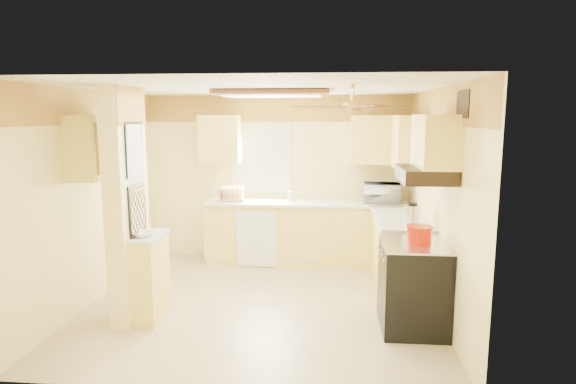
# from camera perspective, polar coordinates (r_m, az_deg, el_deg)

# --- Properties ---
(floor) EXTENTS (4.00, 4.00, 0.00)m
(floor) POSITION_cam_1_polar(r_m,az_deg,el_deg) (5.89, -3.20, -12.89)
(floor) COLOR tan
(floor) RESTS_ON ground
(ceiling) EXTENTS (4.00, 4.00, 0.00)m
(ceiling) POSITION_cam_1_polar(r_m,az_deg,el_deg) (5.47, -3.44, 12.20)
(ceiling) COLOR white
(ceiling) RESTS_ON wall_back
(wall_back) EXTENTS (4.00, 0.00, 4.00)m
(wall_back) POSITION_cam_1_polar(r_m,az_deg,el_deg) (7.40, -1.22, 1.71)
(wall_back) COLOR #FFEC9B
(wall_back) RESTS_ON floor
(wall_front) EXTENTS (4.00, 0.00, 4.00)m
(wall_front) POSITION_cam_1_polar(r_m,az_deg,el_deg) (3.71, -7.52, -5.86)
(wall_front) COLOR #FFEC9B
(wall_front) RESTS_ON floor
(wall_left) EXTENTS (0.00, 3.80, 3.80)m
(wall_left) POSITION_cam_1_polar(r_m,az_deg,el_deg) (6.15, -22.08, -0.48)
(wall_left) COLOR #FFEC9B
(wall_left) RESTS_ON floor
(wall_right) EXTENTS (0.00, 3.80, 3.80)m
(wall_right) POSITION_cam_1_polar(r_m,az_deg,el_deg) (5.62, 17.32, -1.09)
(wall_right) COLOR #FFEC9B
(wall_right) RESTS_ON floor
(wallpaper_border) EXTENTS (4.00, 0.02, 0.40)m
(wallpaper_border) POSITION_cam_1_polar(r_m,az_deg,el_deg) (7.32, -1.26, 9.86)
(wallpaper_border) COLOR #FFC34B
(wallpaper_border) RESTS_ON wall_back
(partition_column) EXTENTS (0.20, 0.70, 2.50)m
(partition_column) POSITION_cam_1_polar(r_m,az_deg,el_deg) (5.39, -18.55, -1.57)
(partition_column) COLOR #FFEC9B
(partition_column) RESTS_ON floor
(partition_ledge) EXTENTS (0.25, 0.55, 0.90)m
(partition_ledge) POSITION_cam_1_polar(r_m,az_deg,el_deg) (5.50, -15.99, -9.84)
(partition_ledge) COLOR #FFE56F
(partition_ledge) RESTS_ON floor
(ledge_top) EXTENTS (0.28, 0.58, 0.04)m
(ledge_top) POSITION_cam_1_polar(r_m,az_deg,el_deg) (5.37, -16.21, -5.09)
(ledge_top) COLOR silver
(ledge_top) RESTS_ON partition_ledge
(lower_cabinets_back) EXTENTS (3.00, 0.60, 0.90)m
(lower_cabinets_back) POSITION_cam_1_polar(r_m,az_deg,el_deg) (7.22, 2.51, -4.95)
(lower_cabinets_back) COLOR #FFE56F
(lower_cabinets_back) RESTS_ON floor
(lower_cabinets_right) EXTENTS (0.60, 1.40, 0.90)m
(lower_cabinets_right) POSITION_cam_1_polar(r_m,az_deg,el_deg) (6.32, 13.14, -7.25)
(lower_cabinets_right) COLOR #FFE56F
(lower_cabinets_right) RESTS_ON floor
(countertop_back) EXTENTS (3.04, 0.64, 0.04)m
(countertop_back) POSITION_cam_1_polar(r_m,az_deg,el_deg) (7.11, 2.53, -1.30)
(countertop_back) COLOR silver
(countertop_back) RESTS_ON lower_cabinets_back
(countertop_right) EXTENTS (0.64, 1.44, 0.04)m
(countertop_right) POSITION_cam_1_polar(r_m,az_deg,el_deg) (6.20, 13.21, -3.08)
(countertop_right) COLOR silver
(countertop_right) RESTS_ON lower_cabinets_right
(dishwasher_panel) EXTENTS (0.58, 0.02, 0.80)m
(dishwasher_panel) POSITION_cam_1_polar(r_m,az_deg,el_deg) (7.00, -3.78, -5.59)
(dishwasher_panel) COLOR white
(dishwasher_panel) RESTS_ON lower_cabinets_back
(window) EXTENTS (0.92, 0.02, 1.02)m
(window) POSITION_cam_1_polar(r_m,az_deg,el_deg) (7.39, -3.17, 4.02)
(window) COLOR white
(window) RESTS_ON wall_back
(upper_cab_back_left) EXTENTS (0.60, 0.35, 0.70)m
(upper_cab_back_left) POSITION_cam_1_polar(r_m,az_deg,el_deg) (7.32, -8.05, 6.25)
(upper_cab_back_left) COLOR #FFE56F
(upper_cab_back_left) RESTS_ON wall_back
(upper_cab_back_right) EXTENTS (0.90, 0.35, 0.70)m
(upper_cab_back_right) POSITION_cam_1_polar(r_m,az_deg,el_deg) (7.18, 11.09, 6.12)
(upper_cab_back_right) COLOR #FFE56F
(upper_cab_back_right) RESTS_ON wall_back
(upper_cab_right) EXTENTS (0.35, 1.00, 0.70)m
(upper_cab_right) POSITION_cam_1_polar(r_m,az_deg,el_deg) (6.74, 13.85, 5.84)
(upper_cab_right) COLOR #FFE56F
(upper_cab_right) RESTS_ON wall_right
(upper_cab_left_wall) EXTENTS (0.35, 0.75, 0.70)m
(upper_cab_left_wall) POSITION_cam_1_polar(r_m,az_deg,el_deg) (5.79, -22.00, 4.94)
(upper_cab_left_wall) COLOR #FFE56F
(upper_cab_left_wall) RESTS_ON wall_left
(upper_cab_over_stove) EXTENTS (0.35, 0.76, 0.52)m
(upper_cab_over_stove) POSITION_cam_1_polar(r_m,az_deg,el_deg) (4.97, 17.07, 5.78)
(upper_cab_over_stove) COLOR #FFE56F
(upper_cab_over_stove) RESTS_ON wall_right
(stove) EXTENTS (0.68, 0.77, 0.92)m
(stove) POSITION_cam_1_polar(r_m,az_deg,el_deg) (5.23, 14.61, -10.67)
(stove) COLOR black
(stove) RESTS_ON floor
(range_hood) EXTENTS (0.50, 0.76, 0.14)m
(range_hood) POSITION_cam_1_polar(r_m,az_deg,el_deg) (4.98, 15.94, 2.02)
(range_hood) COLOR black
(range_hood) RESTS_ON upper_cab_over_stove
(poster_menu) EXTENTS (0.02, 0.42, 0.57)m
(poster_menu) POSITION_cam_1_polar(r_m,az_deg,el_deg) (5.27, -17.76, 4.83)
(poster_menu) COLOR black
(poster_menu) RESTS_ON partition_column
(poster_nashville) EXTENTS (0.02, 0.42, 0.57)m
(poster_nashville) POSITION_cam_1_polar(r_m,az_deg,el_deg) (5.35, -17.42, -2.13)
(poster_nashville) COLOR black
(poster_nashville) RESTS_ON partition_column
(ceiling_light_panel) EXTENTS (1.35, 0.95, 0.06)m
(ceiling_light_panel) POSITION_cam_1_polar(r_m,az_deg,el_deg) (5.95, -1.75, 11.53)
(ceiling_light_panel) COLOR brown
(ceiling_light_panel) RESTS_ON ceiling
(ceiling_fan) EXTENTS (1.15, 1.15, 0.26)m
(ceiling_fan) POSITION_cam_1_polar(r_m,az_deg,el_deg) (4.71, 7.64, 10.03)
(ceiling_fan) COLOR gold
(ceiling_fan) RESTS_ON ceiling
(vent_grate) EXTENTS (0.02, 0.40, 0.25)m
(vent_grate) POSITION_cam_1_polar(r_m,az_deg,el_deg) (4.66, 20.07, 9.75)
(vent_grate) COLOR black
(vent_grate) RESTS_ON wall_right
(microwave) EXTENTS (0.54, 0.38, 0.29)m
(microwave) POSITION_cam_1_polar(r_m,az_deg,el_deg) (7.13, 11.08, -0.11)
(microwave) COLOR white
(microwave) RESTS_ON countertop_back
(bowl) EXTENTS (0.30, 0.30, 0.06)m
(bowl) POSITION_cam_1_polar(r_m,az_deg,el_deg) (5.29, -16.88, -4.80)
(bowl) COLOR white
(bowl) RESTS_ON ledge_top
(dutch_oven) EXTENTS (0.26, 0.26, 0.18)m
(dutch_oven) POSITION_cam_1_polar(r_m,az_deg,el_deg) (5.08, 15.28, -4.87)
(dutch_oven) COLOR #BA1500
(dutch_oven) RESTS_ON stove
(kettle) EXTENTS (0.17, 0.17, 0.26)m
(kettle) POSITION_cam_1_polar(r_m,az_deg,el_deg) (5.79, 14.49, -2.57)
(kettle) COLOR silver
(kettle) RESTS_ON countertop_right
(dish_rack) EXTENTS (0.39, 0.31, 0.21)m
(dish_rack) POSITION_cam_1_polar(r_m,az_deg,el_deg) (7.21, -6.72, -0.44)
(dish_rack) COLOR tan
(dish_rack) RESTS_ON countertop_back
(utensil_crock) EXTENTS (0.11, 0.11, 0.21)m
(utensil_crock) POSITION_cam_1_polar(r_m,az_deg,el_deg) (7.20, 0.38, -0.43)
(utensil_crock) COLOR white
(utensil_crock) RESTS_ON countertop_back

